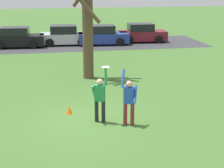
% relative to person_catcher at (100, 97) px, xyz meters
% --- Properties ---
extents(ground_plane, '(120.00, 120.00, 0.00)m').
position_rel_person_catcher_xyz_m(ground_plane, '(-0.35, 0.19, -0.98)').
color(ground_plane, '#426B2D').
extents(person_catcher, '(0.58, 0.50, 2.08)m').
position_rel_person_catcher_xyz_m(person_catcher, '(0.00, 0.00, 0.00)').
color(person_catcher, black).
rests_on(person_catcher, ground_plane).
extents(person_defender, '(0.64, 0.59, 2.04)m').
position_rel_person_catcher_xyz_m(person_defender, '(0.98, -0.44, -0.00)').
color(person_defender, maroon).
rests_on(person_defender, ground_plane).
extents(frisbee_disc, '(0.27, 0.27, 0.02)m').
position_rel_person_catcher_xyz_m(frisbee_disc, '(0.20, -0.09, 1.11)').
color(frisbee_disc, white).
rests_on(frisbee_disc, person_catcher).
extents(parked_car_black, '(4.20, 2.22, 1.59)m').
position_rel_person_catcher_xyz_m(parked_car_black, '(-4.11, 16.53, -0.25)').
color(parked_car_black, black).
rests_on(parked_car_black, ground_plane).
extents(parked_car_silver, '(4.20, 2.22, 1.59)m').
position_rel_person_catcher_xyz_m(parked_car_silver, '(-0.30, 16.98, -0.25)').
color(parked_car_silver, '#BCBCC1').
rests_on(parked_car_silver, ground_plane).
extents(parked_car_blue, '(4.20, 2.22, 1.59)m').
position_rel_person_catcher_xyz_m(parked_car_blue, '(2.79, 16.53, -0.25)').
color(parked_car_blue, '#233893').
rests_on(parked_car_blue, ground_plane).
extents(parked_car_maroon, '(4.20, 2.22, 1.59)m').
position_rel_person_catcher_xyz_m(parked_car_maroon, '(6.28, 17.19, -0.25)').
color(parked_car_maroon, maroon).
rests_on(parked_car_maroon, ground_plane).
extents(parking_strip, '(26.78, 6.40, 0.01)m').
position_rel_person_catcher_xyz_m(parking_strip, '(-2.07, 16.90, -0.98)').
color(parking_strip, '#38383D').
rests_on(parking_strip, ground_plane).
extents(bare_tree_tall, '(1.61, 1.62, 7.10)m').
position_rel_person_catcher_xyz_m(bare_tree_tall, '(0.34, 6.27, 2.43)').
color(bare_tree_tall, brown).
rests_on(bare_tree_tall, ground_plane).
extents(field_cone_orange, '(0.26, 0.26, 0.32)m').
position_rel_person_catcher_xyz_m(field_cone_orange, '(-1.06, 1.06, -0.82)').
color(field_cone_orange, orange).
rests_on(field_cone_orange, ground_plane).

